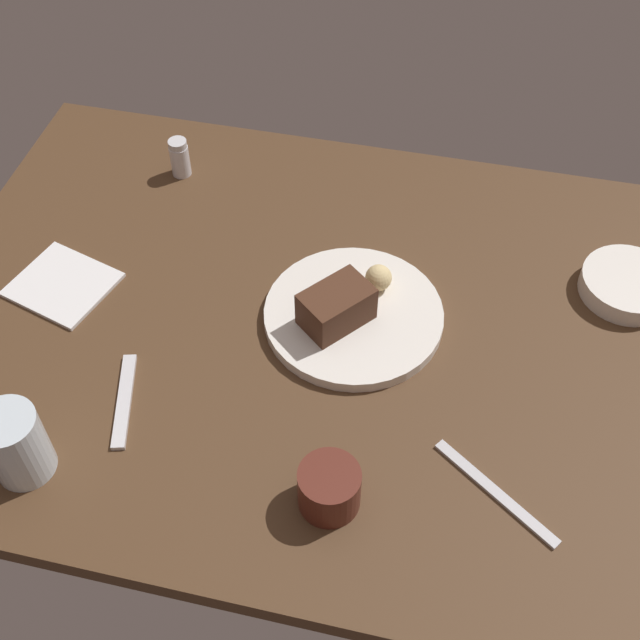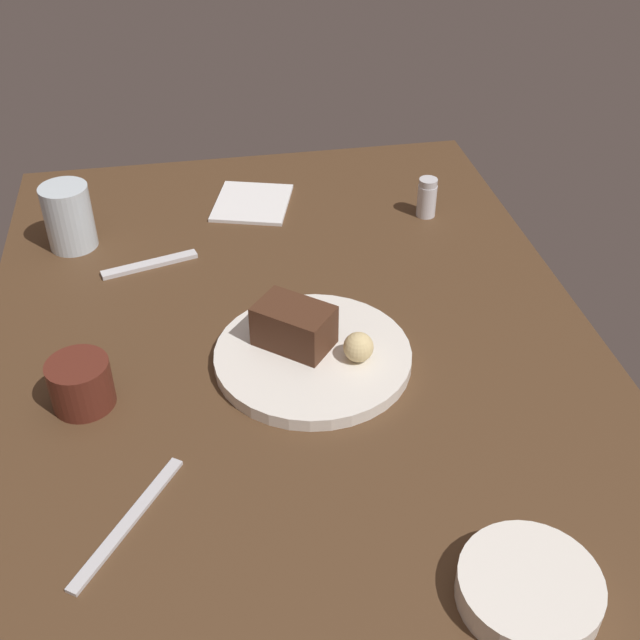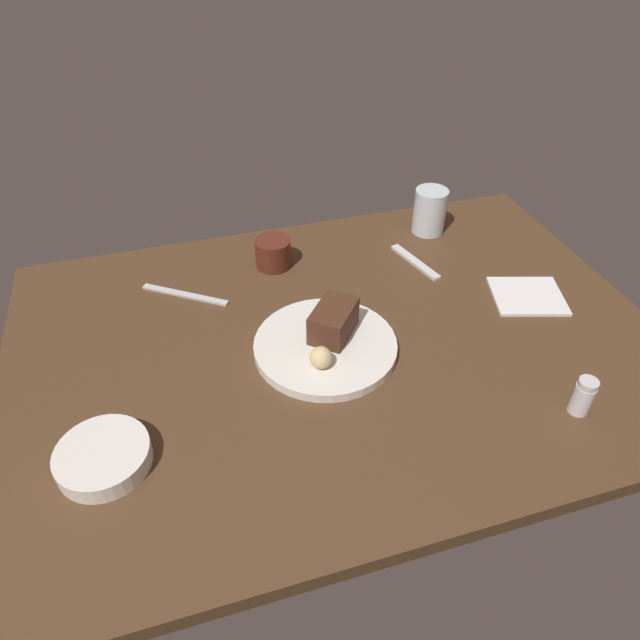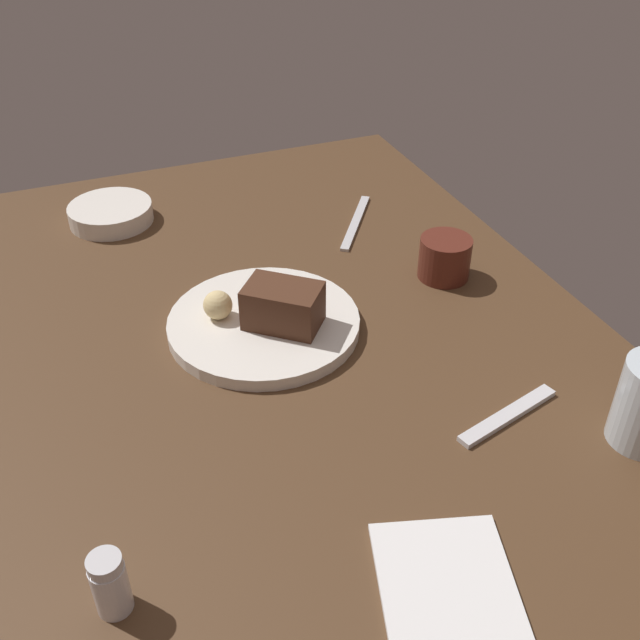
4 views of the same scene
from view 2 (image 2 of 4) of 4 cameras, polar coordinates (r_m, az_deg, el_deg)
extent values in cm
cube|color=#4C331E|center=(108.45, -1.89, -2.67)|extent=(120.00, 84.00, 3.00)
cylinder|color=white|center=(104.74, -0.52, -2.64)|extent=(25.97, 25.97, 1.78)
cube|color=#472819|center=(103.77, -1.94, -0.42)|extent=(11.17, 11.62, 5.79)
sphere|color=#DBC184|center=(101.87, 2.77, -1.95)|extent=(3.93, 3.93, 3.93)
cylinder|color=silver|center=(137.23, 7.65, 8.48)|extent=(3.26, 3.26, 5.59)
cylinder|color=silver|center=(135.65, 7.76, 9.74)|extent=(3.10, 3.10, 1.20)
cylinder|color=silver|center=(132.36, -17.56, 7.06)|extent=(7.57, 7.57, 10.47)
cylinder|color=white|center=(82.67, 14.74, -18.12)|extent=(13.89, 13.89, 3.10)
cylinder|color=#562319|center=(101.56, -16.76, -4.40)|extent=(7.69, 7.69, 6.32)
cube|color=silver|center=(126.36, -12.10, 3.92)|extent=(5.66, 14.95, 0.70)
cube|color=silver|center=(88.94, -13.56, -13.87)|extent=(16.39, 12.01, 0.50)
cube|color=white|center=(141.04, -4.88, 8.37)|extent=(16.97, 16.00, 0.60)
camera|label=1|loc=(0.95, -68.39, 33.32)|focal=46.29mm
camera|label=3|loc=(1.03, 53.61, 25.93)|focal=31.94mm
camera|label=4|loc=(1.62, 3.37, 34.35)|focal=41.63mm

